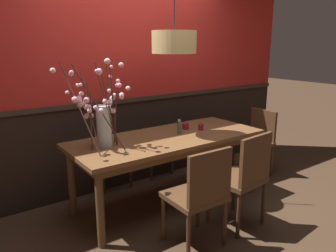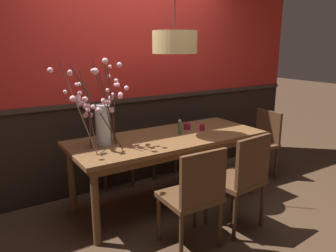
# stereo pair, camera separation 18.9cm
# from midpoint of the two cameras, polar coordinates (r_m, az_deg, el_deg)

# --- Properties ---
(ground_plane) EXTENTS (24.00, 24.00, 0.00)m
(ground_plane) POSITION_cam_midpoint_polar(r_m,az_deg,el_deg) (3.77, 1.47, -12.96)
(ground_plane) COLOR #422D1E
(back_wall) EXTENTS (5.05, 0.14, 2.84)m
(back_wall) POSITION_cam_midpoint_polar(r_m,az_deg,el_deg) (4.02, -4.56, 9.75)
(back_wall) COLOR black
(back_wall) RESTS_ON ground
(dining_table) EXTENTS (2.08, 0.86, 0.76)m
(dining_table) POSITION_cam_midpoint_polar(r_m,az_deg,el_deg) (3.51, 1.54, -3.08)
(dining_table) COLOR brown
(dining_table) RESTS_ON ground
(chair_near_side_right) EXTENTS (0.49, 0.46, 0.93)m
(chair_near_side_right) POSITION_cam_midpoint_polar(r_m,az_deg,el_deg) (3.16, 14.34, -8.46)
(chair_near_side_right) COLOR #4C301C
(chair_near_side_right) RESTS_ON ground
(chair_far_side_right) EXTENTS (0.45, 0.45, 0.92)m
(chair_far_side_right) POSITION_cam_midpoint_polar(r_m,az_deg,el_deg) (4.43, -1.29, -1.64)
(chair_far_side_right) COLOR #4C301C
(chair_far_side_right) RESTS_ON ground
(chair_near_side_left) EXTENTS (0.47, 0.43, 0.90)m
(chair_near_side_left) POSITION_cam_midpoint_polar(r_m,az_deg,el_deg) (2.81, 6.57, -11.47)
(chair_near_side_left) COLOR #4C301C
(chair_near_side_left) RESTS_ON ground
(chair_head_east_end) EXTENTS (0.41, 0.46, 0.87)m
(chair_head_east_end) POSITION_cam_midpoint_polar(r_m,az_deg,el_deg) (4.49, 17.01, -2.27)
(chair_head_east_end) COLOR #4C301C
(chair_head_east_end) RESTS_ON ground
(chair_far_side_left) EXTENTS (0.44, 0.42, 0.90)m
(chair_far_side_left) POSITION_cam_midpoint_polar(r_m,az_deg,el_deg) (4.11, -8.38, -3.02)
(chair_far_side_left) COLOR #4C301C
(chair_far_side_left) RESTS_ON ground
(vase_with_blossoms) EXTENTS (0.72, 0.55, 0.83)m
(vase_with_blossoms) POSITION_cam_midpoint_polar(r_m,az_deg,el_deg) (3.16, -9.86, 1.41)
(vase_with_blossoms) COLOR silver
(vase_with_blossoms) RESTS_ON dining_table
(candle_holder_nearer_center) EXTENTS (0.08, 0.08, 0.07)m
(candle_holder_nearer_center) POSITION_cam_midpoint_polar(r_m,az_deg,el_deg) (3.78, 4.75, -0.02)
(candle_holder_nearer_center) COLOR maroon
(candle_holder_nearer_center) RESTS_ON dining_table
(candle_holder_nearer_edge) EXTENTS (0.07, 0.07, 0.07)m
(candle_holder_nearer_edge) POSITION_cam_midpoint_polar(r_m,az_deg,el_deg) (3.75, 7.35, -0.21)
(candle_holder_nearer_edge) COLOR maroon
(candle_holder_nearer_edge) RESTS_ON dining_table
(condiment_bottle) EXTENTS (0.04, 0.04, 0.16)m
(condiment_bottle) POSITION_cam_midpoint_polar(r_m,az_deg,el_deg) (3.58, 3.56, -0.20)
(condiment_bottle) COLOR #2D5633
(condiment_bottle) RESTS_ON dining_table
(pendant_lamp) EXTENTS (0.46, 0.46, 1.23)m
(pendant_lamp) POSITION_cam_midpoint_polar(r_m,az_deg,el_deg) (3.46, 2.79, 14.27)
(pendant_lamp) COLOR tan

